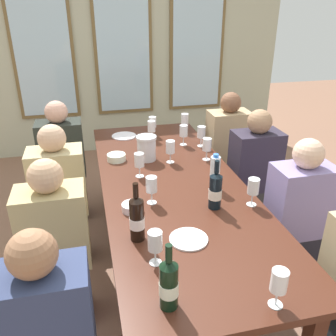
{
  "coord_description": "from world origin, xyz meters",
  "views": [
    {
      "loc": [
        -0.52,
        -2.08,
        1.86
      ],
      "look_at": [
        0.0,
        0.13,
        0.79
      ],
      "focal_mm": 38.21,
      "sensor_mm": 36.0,
      "label": 1
    }
  ],
  "objects": [
    {
      "name": "ground_plane",
      "position": [
        0.0,
        0.0,
        0.0
      ],
      "size": [
        12.0,
        12.0,
        0.0
      ],
      "primitive_type": "plane",
      "color": "#865D47"
    },
    {
      "name": "back_wall_with_windows",
      "position": [
        0.0,
        2.58,
        1.45
      ],
      "size": [
        4.14,
        0.1,
        2.9
      ],
      "color": "#B6B799",
      "rests_on": "ground"
    },
    {
      "name": "dining_table",
      "position": [
        0.0,
        0.0,
        0.67
      ],
      "size": [
        0.94,
        2.46,
        0.74
      ],
      "color": "#462216",
      "rests_on": "ground"
    },
    {
      "name": "white_plate_0",
      "position": [
        -0.21,
        0.97,
        0.74
      ],
      "size": [
        0.22,
        0.22,
        0.01
      ],
      "primitive_type": "cylinder",
      "color": "white",
      "rests_on": "dining_table"
    },
    {
      "name": "white_plate_1",
      "position": [
        -0.07,
        -0.64,
        0.74
      ],
      "size": [
        0.2,
        0.2,
        0.01
      ],
      "primitive_type": "cylinder",
      "color": "white",
      "rests_on": "dining_table"
    },
    {
      "name": "metal_pitcher",
      "position": [
        -0.1,
        0.42,
        0.84
      ],
      "size": [
        0.16,
        0.16,
        0.19
      ],
      "color": "silver",
      "rests_on": "dining_table"
    },
    {
      "name": "wine_bottle_0",
      "position": [
        -0.32,
        -0.57,
        0.86
      ],
      "size": [
        0.08,
        0.08,
        0.32
      ],
      "color": "black",
      "rests_on": "dining_table"
    },
    {
      "name": "wine_bottle_1",
      "position": [
        0.17,
        -0.37,
        0.85
      ],
      "size": [
        0.08,
        0.08,
        0.3
      ],
      "color": "black",
      "rests_on": "dining_table"
    },
    {
      "name": "wine_bottle_2",
      "position": [
        -0.27,
        -1.04,
        0.85
      ],
      "size": [
        0.08,
        0.08,
        0.3
      ],
      "color": "black",
      "rests_on": "dining_table"
    },
    {
      "name": "tasting_bowl_0",
      "position": [
        -0.31,
        -0.3,
        0.76
      ],
      "size": [
        0.12,
        0.12,
        0.05
      ],
      "primitive_type": "cylinder",
      "color": "white",
      "rests_on": "dining_table"
    },
    {
      "name": "tasting_bowl_1",
      "position": [
        -0.33,
        0.45,
        0.77
      ],
      "size": [
        0.14,
        0.14,
        0.05
      ],
      "primitive_type": "cylinder",
      "color": "white",
      "rests_on": "dining_table"
    },
    {
      "name": "water_bottle",
      "position": [
        0.25,
        -0.14,
        0.85
      ],
      "size": [
        0.06,
        0.06,
        0.24
      ],
      "color": "white",
      "rests_on": "dining_table"
    },
    {
      "name": "wine_glass_0",
      "position": [
        -0.27,
        -0.78,
        0.86
      ],
      "size": [
        0.07,
        0.07,
        0.17
      ],
      "color": "white",
      "rests_on": "dining_table"
    },
    {
      "name": "wine_glass_1",
      "position": [
        0.05,
        0.95,
        0.86
      ],
      "size": [
        0.07,
        0.07,
        0.17
      ],
      "color": "white",
      "rests_on": "dining_table"
    },
    {
      "name": "wine_glass_2",
      "position": [
        -0.19,
        -0.23,
        0.86
      ],
      "size": [
        0.07,
        0.07,
        0.17
      ],
      "color": "white",
      "rests_on": "dining_table"
    },
    {
      "name": "wine_glass_3",
      "position": [
        0.15,
        -1.14,
        0.86
      ],
      "size": [
        0.07,
        0.07,
        0.17
      ],
      "color": "white",
      "rests_on": "dining_table"
    },
    {
      "name": "wine_glass_4",
      "position": [
        0.35,
        0.31,
        0.86
      ],
      "size": [
        0.07,
        0.07,
        0.17
      ],
      "color": "white",
      "rests_on": "dining_table"
    },
    {
      "name": "wine_glass_5",
      "position": [
        0.06,
        0.32,
        0.86
      ],
      "size": [
        0.07,
        0.07,
        0.17
      ],
      "color": "white",
      "rests_on": "dining_table"
    },
    {
      "name": "wine_glass_6",
      "position": [
        0.02,
        0.83,
        0.86
      ],
      "size": [
        0.07,
        0.07,
        0.17
      ],
      "color": "white",
      "rests_on": "dining_table"
    },
    {
      "name": "wine_glass_7",
      "position": [
        0.36,
        0.97,
        0.86
      ],
      "size": [
        0.07,
        0.07,
        0.17
      ],
      "color": "white",
      "rests_on": "dining_table"
    },
    {
      "name": "wine_glass_8",
      "position": [
        0.39,
        0.59,
        0.86
      ],
      "size": [
        0.07,
        0.07,
        0.17
      ],
      "color": "white",
      "rests_on": "dining_table"
    },
    {
      "name": "wine_glass_9",
      "position": [
        0.39,
        -0.39,
        0.86
      ],
      "size": [
        0.07,
        0.07,
        0.17
      ],
      "color": "white",
      "rests_on": "dining_table"
    },
    {
      "name": "wine_glass_10",
      "position": [
        0.26,
        0.65,
        0.86
      ],
      "size": [
        0.07,
        0.07,
        0.17
      ],
      "color": "white",
      "rests_on": "dining_table"
    },
    {
      "name": "wine_glass_11",
      "position": [
        -0.2,
        0.14,
        0.86
      ],
      "size": [
        0.07,
        0.07,
        0.17
      ],
      "color": "white",
      "rests_on": "dining_table"
    },
    {
      "name": "seated_person_0",
      "position": [
        -0.76,
        0.3,
        0.53
      ],
      "size": [
        0.38,
        0.24,
        1.11
      ],
      "color": "#2C382E",
      "rests_on": "ground"
    },
    {
      "name": "seated_person_1",
      "position": [
        0.76,
        0.31,
        0.53
      ],
      "size": [
        0.38,
        0.24,
        1.11
      ],
      "color": "#353532",
      "rests_on": "ground"
    },
    {
      "name": "seated_person_4",
      "position": [
        -0.76,
        0.93,
        0.53
      ],
      "size": [
        0.38,
        0.24,
        1.11
      ],
      "color": "#2A2E41",
      "rests_on": "ground"
    },
    {
      "name": "seated_person_5",
      "position": [
        0.76,
        0.89,
        0.53
      ],
      "size": [
        0.38,
        0.24,
        1.11
      ],
      "color": "#273632",
      "rests_on": "ground"
    },
    {
      "name": "seated_person_6",
      "position": [
        -0.76,
        -0.29,
        0.53
      ],
      "size": [
        0.38,
        0.24,
        1.11
      ],
      "color": "#3A223E",
      "rests_on": "ground"
    },
    {
      "name": "seated_person_7",
      "position": [
        0.76,
        -0.34,
        0.53
      ],
      "size": [
        0.38,
        0.24,
        1.11
      ],
      "color": "#23212D",
      "rests_on": "ground"
    }
  ]
}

